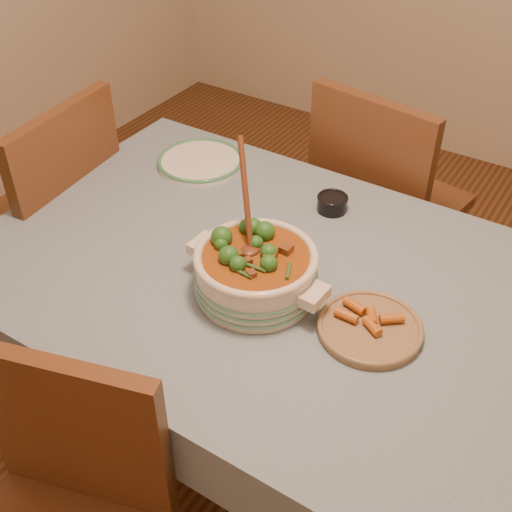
{
  "coord_description": "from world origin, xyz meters",
  "views": [
    {
      "loc": [
        0.64,
        -1.12,
        1.85
      ],
      "look_at": [
        -0.03,
        -0.08,
        0.86
      ],
      "focal_mm": 45.0,
      "sensor_mm": 36.0,
      "label": 1
    }
  ],
  "objects": [
    {
      "name": "condiment_bowl",
      "position": [
        -0.03,
        0.34,
        0.78
      ],
      "size": [
        0.12,
        0.12,
        0.05
      ],
      "rotation": [
        0.0,
        0.0,
        -0.42
      ],
      "color": "black",
      "rests_on": "dining_table"
    },
    {
      "name": "stew_casserole",
      "position": [
        -0.02,
        -0.09,
        0.83
      ],
      "size": [
        0.39,
        0.31,
        0.37
      ],
      "rotation": [
        0.0,
        0.0,
        -0.05
      ],
      "color": "beige",
      "rests_on": "dining_table"
    },
    {
      "name": "floor",
      "position": [
        0.0,
        0.0,
        0.0
      ],
      "size": [
        4.5,
        4.5,
        0.0
      ],
      "primitive_type": "plane",
      "color": "#462214",
      "rests_on": "ground"
    },
    {
      "name": "chair_left",
      "position": [
        -0.92,
        0.02,
        0.57
      ],
      "size": [
        0.51,
        0.51,
        1.0
      ],
      "rotation": [
        0.0,
        0.0,
        -1.47
      ],
      "color": "brown",
      "rests_on": "floor"
    },
    {
      "name": "dining_table",
      "position": [
        0.0,
        0.0,
        0.66
      ],
      "size": [
        1.68,
        1.08,
        0.76
      ],
      "color": "brown",
      "rests_on": "floor"
    },
    {
      "name": "fried_plate",
      "position": [
        0.29,
        -0.07,
        0.77
      ],
      "size": [
        0.31,
        0.31,
        0.04
      ],
      "rotation": [
        0.0,
        0.0,
        0.3
      ],
      "color": "#997854",
      "rests_on": "dining_table"
    },
    {
      "name": "chair_far",
      "position": [
        -0.03,
        0.76,
        0.56
      ],
      "size": [
        0.53,
        0.53,
        0.99
      ],
      "rotation": [
        0.0,
        0.0,
        2.99
      ],
      "color": "brown",
      "rests_on": "floor"
    },
    {
      "name": "white_plate",
      "position": [
        -0.51,
        0.34,
        0.77
      ],
      "size": [
        0.34,
        0.34,
        0.02
      ],
      "rotation": [
        0.0,
        0.0,
        -0.22
      ],
      "color": "white",
      "rests_on": "dining_table"
    }
  ]
}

